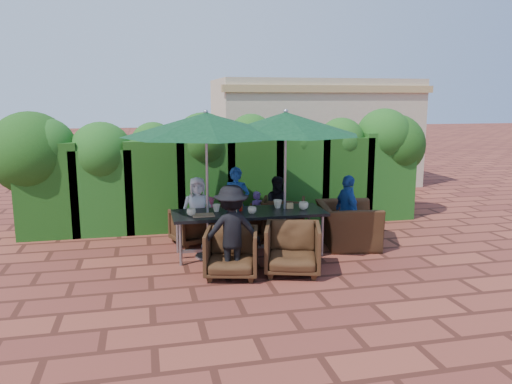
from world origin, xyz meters
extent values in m
plane|color=brown|center=(0.00, 0.00, 0.00)|extent=(80.00, 80.00, 0.00)
cube|color=black|center=(0.01, 0.20, 0.72)|extent=(2.58, 0.90, 0.05)
cube|color=gray|center=(0.01, 0.20, 0.12)|extent=(2.38, 0.05, 0.05)
cylinder|color=gray|center=(-1.18, -0.15, 0.35)|extent=(0.05, 0.05, 0.70)
cylinder|color=gray|center=(-1.18, 0.55, 0.35)|extent=(0.05, 0.05, 0.70)
cylinder|color=gray|center=(1.20, -0.15, 0.35)|extent=(0.05, 0.05, 0.70)
cylinder|color=gray|center=(1.20, 0.55, 0.35)|extent=(0.05, 0.05, 0.70)
cylinder|color=gray|center=(-0.70, 0.20, 0.01)|extent=(0.44, 0.44, 0.03)
cylinder|color=gray|center=(-0.70, 0.20, 1.20)|extent=(0.04, 0.04, 2.40)
cone|color=black|center=(-0.70, 0.20, 2.22)|extent=(2.74, 2.74, 0.38)
sphere|color=gray|center=(-0.70, 0.20, 2.42)|extent=(0.08, 0.08, 0.08)
cylinder|color=gray|center=(0.66, 0.28, 0.01)|extent=(0.44, 0.44, 0.03)
cylinder|color=gray|center=(0.66, 0.28, 1.20)|extent=(0.04, 0.04, 2.40)
cone|color=black|center=(0.66, 0.28, 2.22)|extent=(2.56, 2.56, 0.38)
sphere|color=gray|center=(0.66, 0.28, 2.42)|extent=(0.08, 0.08, 0.08)
imported|color=black|center=(-0.87, 1.06, 0.36)|extent=(0.87, 0.84, 0.71)
imported|color=black|center=(0.05, 1.10, 0.36)|extent=(0.78, 0.75, 0.71)
imported|color=black|center=(0.90, 1.19, 0.41)|extent=(1.01, 0.98, 0.83)
imported|color=black|center=(-0.47, -0.79, 0.40)|extent=(0.93, 0.89, 0.80)
imported|color=black|center=(0.46, -0.87, 0.42)|extent=(1.01, 0.98, 0.85)
imported|color=black|center=(1.85, 0.32, 0.51)|extent=(0.97, 1.29, 1.02)
imported|color=silver|center=(-0.77, 1.14, 0.61)|extent=(0.61, 0.37, 1.22)
imported|color=#1B4795|center=(-0.06, 1.06, 0.70)|extent=(0.62, 0.58, 1.39)
imported|color=black|center=(0.77, 1.08, 0.59)|extent=(0.61, 0.41, 1.19)
imported|color=black|center=(-0.47, -0.82, 0.70)|extent=(0.90, 0.42, 1.40)
imported|color=#1B4795|center=(1.80, 0.21, 0.65)|extent=(0.44, 0.80, 1.31)
imported|color=#C14465|center=(-0.51, 1.16, 0.42)|extent=(0.33, 0.28, 0.84)
imported|color=#8352B3|center=(0.42, 1.32, 0.44)|extent=(0.37, 0.33, 0.87)
imported|color=#24853E|center=(1.77, 4.30, 0.88)|extent=(1.73, 0.99, 1.75)
imported|color=#C14465|center=(2.44, 4.28, 0.91)|extent=(0.90, 0.58, 1.83)
imported|color=#9798A0|center=(3.31, 4.31, 0.88)|extent=(1.18, 0.64, 1.76)
imported|color=beige|center=(-0.98, 0.10, 0.81)|extent=(0.15, 0.15, 0.12)
imported|color=beige|center=(-0.53, 0.32, 0.81)|extent=(0.13, 0.13, 0.13)
imported|color=beige|center=(0.02, 0.03, 0.81)|extent=(0.15, 0.15, 0.12)
imported|color=beige|center=(0.55, 0.36, 0.82)|extent=(0.15, 0.15, 0.14)
imported|color=beige|center=(0.95, 0.14, 0.82)|extent=(0.17, 0.17, 0.13)
cylinder|color=#B20C0A|center=(-0.13, 0.27, 0.83)|extent=(0.04, 0.04, 0.17)
cylinder|color=#4C230C|center=(-0.11, 0.27, 0.83)|extent=(0.04, 0.04, 0.17)
cube|color=#9C704B|center=(-0.78, 0.06, 0.76)|extent=(0.35, 0.25, 0.02)
cube|color=tan|center=(-0.26, 0.21, 0.80)|extent=(0.12, 0.06, 0.10)
cube|color=tan|center=(0.74, 0.27, 0.80)|extent=(0.12, 0.06, 0.10)
cube|color=#163C10|center=(-3.50, 2.30, 0.91)|extent=(1.15, 0.95, 1.82)
sphere|color=#163C10|center=(-3.50, 2.30, 1.72)|extent=(1.11, 1.11, 1.11)
cube|color=#163C10|center=(-2.50, 2.30, 0.84)|extent=(1.15, 0.95, 1.68)
sphere|color=#163C10|center=(-2.50, 2.30, 1.58)|extent=(1.23, 1.23, 1.23)
cube|color=#163C10|center=(-1.50, 2.30, 0.91)|extent=(1.15, 0.95, 1.83)
sphere|color=#163C10|center=(-1.50, 2.30, 1.73)|extent=(0.90, 0.90, 0.90)
cube|color=#163C10|center=(-0.50, 2.30, 0.93)|extent=(1.15, 0.95, 1.86)
sphere|color=#163C10|center=(-0.50, 2.30, 1.76)|extent=(1.20, 1.20, 1.20)
cube|color=#163C10|center=(0.50, 2.30, 0.97)|extent=(1.15, 0.95, 1.95)
sphere|color=#163C10|center=(0.50, 2.30, 1.85)|extent=(0.96, 0.96, 0.96)
cube|color=#163C10|center=(1.50, 2.30, 0.91)|extent=(1.15, 0.95, 1.81)
sphere|color=#163C10|center=(1.50, 2.30, 1.71)|extent=(0.97, 0.97, 0.97)
cube|color=#163C10|center=(2.50, 2.30, 0.91)|extent=(1.15, 0.95, 1.82)
sphere|color=#163C10|center=(2.50, 2.30, 1.72)|extent=(1.02, 1.02, 1.02)
cube|color=#163C10|center=(3.50, 2.30, 0.96)|extent=(1.15, 0.95, 1.91)
sphere|color=#163C10|center=(3.50, 2.30, 1.81)|extent=(1.22, 1.22, 1.22)
sphere|color=#163C10|center=(-3.80, 2.40, 1.60)|extent=(1.60, 1.60, 1.60)
sphere|color=#163C10|center=(3.80, 2.40, 1.60)|extent=(1.40, 1.40, 1.40)
cube|color=#C4B392|center=(3.50, 7.00, 1.60)|extent=(6.00, 3.00, 3.20)
cube|color=tan|center=(3.50, 5.55, 2.90)|extent=(6.20, 0.25, 0.20)
camera|label=1|loc=(-1.70, -7.85, 2.63)|focal=35.00mm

